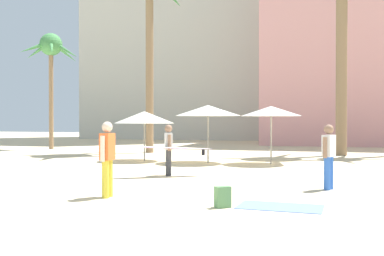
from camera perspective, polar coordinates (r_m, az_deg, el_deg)
ground at (r=7.29m, az=-14.30°, el=-12.68°), size 120.00×120.00×0.00m
palm_tree_right at (r=29.94m, az=-17.30°, el=9.09°), size 3.90×3.57×7.22m
cafe_umbrella_1 at (r=18.85m, az=2.03°, el=2.20°), size 2.72×2.72×2.39m
cafe_umbrella_2 at (r=18.60m, az=9.91°, el=2.10°), size 2.44×2.44×2.33m
cafe_umbrella_3 at (r=19.88m, az=-6.00°, el=1.34°), size 2.63×2.63×2.16m
beach_towel at (r=9.30m, az=11.01°, el=-9.69°), size 1.71×1.07×0.01m
backpack at (r=9.08m, az=3.84°, el=-8.68°), size 0.35×0.35×0.42m
person_far_right at (r=14.20m, az=-3.15°, el=-2.49°), size 2.83×1.95×1.61m
person_far_left at (r=10.35m, az=-10.59°, el=-3.46°), size 0.25×0.60×1.70m
person_mid_right at (r=11.85m, az=16.80°, el=-3.15°), size 0.35×0.59×1.63m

